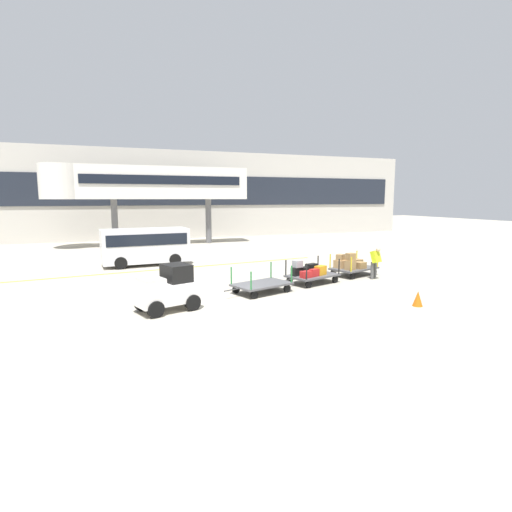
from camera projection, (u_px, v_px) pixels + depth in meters
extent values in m
plane|color=#A8A08E|center=(238.00, 303.00, 14.80)|extent=(120.00, 120.00, 0.00)
cube|color=yellow|center=(152.00, 270.00, 21.56)|extent=(20.11, 2.58, 0.01)
cube|color=#BCB7AD|center=(152.00, 195.00, 38.25)|extent=(54.81, 2.40, 8.31)
cube|color=#1E232D|center=(153.00, 190.00, 37.03)|extent=(52.07, 0.12, 2.80)
cube|color=silver|center=(162.00, 183.00, 32.64)|extent=(13.81, 2.20, 2.60)
cylinder|color=silver|center=(60.00, 182.00, 29.98)|extent=(3.00, 3.00, 2.60)
cube|color=black|center=(164.00, 180.00, 31.55)|extent=(12.43, 0.08, 0.70)
cylinder|color=#59595B|center=(115.00, 223.00, 31.75)|extent=(0.50, 0.50, 3.76)
cylinder|color=#59595B|center=(209.00, 221.00, 34.43)|extent=(0.50, 0.50, 3.76)
cube|color=white|center=(167.00, 293.00, 13.74)|extent=(2.34, 1.69, 0.70)
cube|color=black|center=(176.00, 273.00, 13.88)|extent=(1.07, 1.19, 0.60)
cube|color=silver|center=(151.00, 281.00, 13.31)|extent=(0.95, 1.11, 0.24)
cylinder|color=black|center=(142.00, 303.00, 13.77)|extent=(0.59, 0.34, 0.56)
cylinder|color=black|center=(156.00, 309.00, 12.96)|extent=(0.59, 0.34, 0.56)
cylinder|color=black|center=(178.00, 297.00, 14.62)|extent=(0.59, 0.34, 0.56)
cylinder|color=black|center=(193.00, 303.00, 13.81)|extent=(0.59, 0.34, 0.56)
cube|color=#4C4C4F|center=(262.00, 284.00, 16.39)|extent=(2.62, 2.04, 0.08)
cylinder|color=#237033|center=(231.00, 276.00, 16.17)|extent=(0.06, 0.06, 0.70)
cylinder|color=#237033|center=(251.00, 281.00, 15.18)|extent=(0.06, 0.06, 0.70)
cylinder|color=#237033|center=(271.00, 270.00, 17.48)|extent=(0.06, 0.06, 0.70)
cylinder|color=#237033|center=(292.00, 274.00, 16.49)|extent=(0.06, 0.06, 0.70)
cylinder|color=black|center=(236.00, 289.00, 16.34)|extent=(0.34, 0.19, 0.32)
cylinder|color=black|center=(254.00, 295.00, 15.42)|extent=(0.34, 0.19, 0.32)
cylinder|color=black|center=(268.00, 284.00, 17.41)|extent=(0.34, 0.19, 0.32)
cylinder|color=black|center=(287.00, 289.00, 16.49)|extent=(0.34, 0.19, 0.32)
cylinder|color=#333333|center=(232.00, 290.00, 15.46)|extent=(0.68, 0.26, 0.05)
cube|color=#4C4C4F|center=(312.00, 275.00, 18.25)|extent=(2.62, 2.04, 0.08)
cylinder|color=black|center=(286.00, 268.00, 18.03)|extent=(0.06, 0.06, 0.70)
cylinder|color=black|center=(307.00, 272.00, 17.04)|extent=(0.06, 0.06, 0.70)
cylinder|color=black|center=(318.00, 263.00, 19.35)|extent=(0.06, 0.06, 0.70)
cylinder|color=black|center=(339.00, 266.00, 18.35)|extent=(0.06, 0.06, 0.70)
cylinder|color=black|center=(290.00, 280.00, 18.20)|extent=(0.34, 0.19, 0.32)
cylinder|color=black|center=(309.00, 284.00, 17.28)|extent=(0.34, 0.19, 0.32)
cylinder|color=black|center=(316.00, 276.00, 19.27)|extent=(0.34, 0.19, 0.32)
cylinder|color=black|center=(335.00, 279.00, 18.35)|extent=(0.34, 0.19, 0.32)
cylinder|color=#333333|center=(288.00, 280.00, 17.32)|extent=(0.68, 0.26, 0.05)
cube|color=black|center=(297.00, 271.00, 17.99)|extent=(0.63, 0.43, 0.38)
cube|color=red|center=(306.00, 274.00, 17.48)|extent=(0.54, 0.41, 0.30)
cube|color=black|center=(304.00, 271.00, 18.29)|extent=(0.59, 0.50, 0.33)
cube|color=red|center=(314.00, 273.00, 17.77)|extent=(0.50, 0.38, 0.33)
cube|color=black|center=(312.00, 268.00, 18.60)|extent=(0.64, 0.50, 0.44)
cube|color=orange|center=(320.00, 270.00, 18.13)|extent=(0.62, 0.52, 0.42)
cube|color=#8C338C|center=(318.00, 269.00, 18.94)|extent=(0.69, 0.55, 0.29)
cube|color=#99999E|center=(298.00, 264.00, 17.94)|extent=(0.45, 0.42, 0.31)
cube|color=#4C4C4F|center=(354.00, 268.00, 20.11)|extent=(2.62, 2.04, 0.08)
cylinder|color=gold|center=(330.00, 261.00, 19.89)|extent=(0.06, 0.06, 0.70)
cylinder|color=gold|center=(351.00, 264.00, 18.90)|extent=(0.06, 0.06, 0.70)
cylinder|color=gold|center=(357.00, 257.00, 21.21)|extent=(0.06, 0.06, 0.70)
cylinder|color=gold|center=(378.00, 260.00, 20.21)|extent=(0.06, 0.06, 0.70)
cylinder|color=black|center=(333.00, 272.00, 20.06)|extent=(0.34, 0.19, 0.32)
cylinder|color=black|center=(353.00, 276.00, 19.14)|extent=(0.34, 0.19, 0.32)
cylinder|color=black|center=(355.00, 269.00, 21.13)|extent=(0.34, 0.19, 0.32)
cylinder|color=black|center=(374.00, 272.00, 20.22)|extent=(0.34, 0.19, 0.32)
cylinder|color=#333333|center=(334.00, 272.00, 19.18)|extent=(0.68, 0.26, 0.05)
cube|color=tan|center=(340.00, 264.00, 19.95)|extent=(0.56, 0.60, 0.39)
cube|color=#9E7A4C|center=(350.00, 265.00, 19.42)|extent=(0.58, 0.53, 0.47)
cube|color=olive|center=(348.00, 262.00, 20.31)|extent=(0.59, 0.64, 0.46)
cube|color=olive|center=(360.00, 265.00, 19.81)|extent=(0.59, 0.59, 0.32)
cube|color=olive|center=(357.00, 262.00, 20.73)|extent=(0.55, 0.56, 0.32)
cube|color=#9E7A4C|center=(340.00, 257.00, 19.90)|extent=(0.49, 0.47, 0.29)
cube|color=olive|center=(351.00, 257.00, 19.36)|extent=(0.46, 0.40, 0.35)
cylinder|color=#4C4C4C|center=(372.00, 271.00, 19.16)|extent=(0.16, 0.16, 0.82)
cylinder|color=#4C4C4C|center=(375.00, 270.00, 19.28)|extent=(0.16, 0.16, 0.82)
cube|color=#D1E51E|center=(376.00, 257.00, 19.04)|extent=(0.50, 0.52, 0.61)
sphere|color=beige|center=(378.00, 249.00, 18.89)|extent=(0.22, 0.22, 0.22)
cube|color=silver|center=(145.00, 245.00, 23.14)|extent=(4.92, 2.23, 1.90)
cube|color=black|center=(145.00, 238.00, 23.09)|extent=(4.54, 2.24, 0.64)
cylinder|color=black|center=(121.00, 263.00, 21.85)|extent=(0.69, 0.29, 0.68)
cylinder|color=black|center=(175.00, 260.00, 23.09)|extent=(0.69, 0.29, 0.68)
cone|color=#EA590F|center=(418.00, 299.00, 14.37)|extent=(0.36, 0.36, 0.55)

